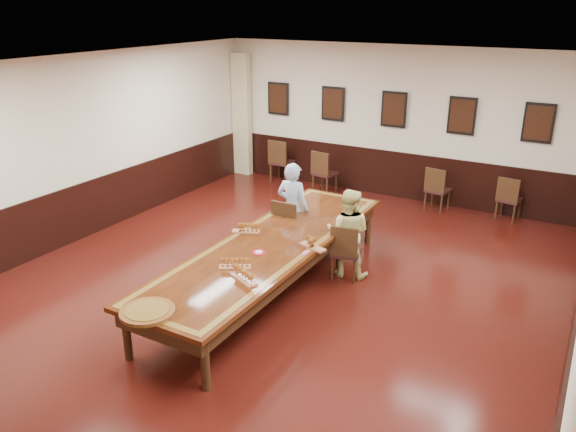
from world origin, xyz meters
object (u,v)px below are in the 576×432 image
Objects in this scene: spare_chair_c at (438,189)px; spare_chair_b at (325,172)px; spare_chair_d at (510,198)px; chair_woman at (346,250)px; chair_man at (290,226)px; conference_table at (271,252)px; carved_platter at (147,311)px; person_man at (293,208)px; person_woman at (348,233)px; spare_chair_a at (282,161)px.

spare_chair_b is at bearing 11.63° from spare_chair_c.
spare_chair_d is (1.36, 0.14, -0.01)m from spare_chair_c.
spare_chair_b is (-2.11, 3.54, 0.03)m from chair_woman.
conference_table is (0.39, -1.24, 0.12)m from chair_man.
chair_woman reaches higher than carved_platter.
carved_platter is (-2.70, -7.08, 0.33)m from spare_chair_d.
conference_table is 2.36m from carved_platter.
person_man reaches higher than person_woman.
spare_chair_a is 1.15× the size of spare_chair_d.
spare_chair_c is (3.72, -0.10, -0.06)m from spare_chair_a.
spare_chair_a is 7.43m from carved_platter.
chair_man is 3.69m from spare_chair_c.
conference_table is at bearing 84.31° from spare_chair_c.
person_woman is at bearing 167.96° from chair_man.
spare_chair_d is 0.63× the size of person_woman.
person_man reaches higher than spare_chair_d.
spare_chair_b reaches higher than conference_table.
conference_table is at bearing 37.56° from chair_woman.
spare_chair_b is at bearing -70.56° from person_woman.
person_man is at bearing 121.94° from spare_chair_a.
carved_platter is at bearing 77.68° from spare_chair_d.
person_man is (-2.92, -3.38, 0.34)m from spare_chair_d.
spare_chair_a is 1.12× the size of spare_chair_c.
spare_chair_b reaches higher than chair_woman.
spare_chair_a is 0.20× the size of conference_table.
spare_chair_a reaches higher than carved_platter.
person_woman reaches higher than chair_woman.
chair_woman is at bearing 92.66° from spare_chair_c.
spare_chair_b is at bearing -74.30° from chair_man.
spare_chair_a is 3.99m from person_man.
chair_man reaches higher than spare_chair_d.
chair_man reaches higher than conference_table.
person_man reaches higher than conference_table.
chair_woman is at bearing 159.29° from person_man.
spare_chair_c is 0.65× the size of person_woman.
conference_table is (-2.52, -4.73, 0.17)m from spare_chair_d.
chair_woman is 5.04m from spare_chair_a.
carved_platter reaches higher than conference_table.
chair_man is 1.11× the size of spare_chair_d.
person_man is 0.31× the size of conference_table.
person_woman reaches higher than spare_chair_c.
spare_chair_a reaches higher than chair_man.
spare_chair_a is at bearing 9.09° from spare_chair_d.
person_woman is 1.79× the size of carved_platter.
spare_chair_a reaches higher than conference_table.
spare_chair_a is 0.65× the size of person_man.
spare_chair_a is (-2.17, 3.44, 0.02)m from chair_man.
chair_man is at bearing -23.34° from person_woman.
chair_man is 1.02× the size of spare_chair_b.
chair_woman is 1.01× the size of spare_chair_d.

